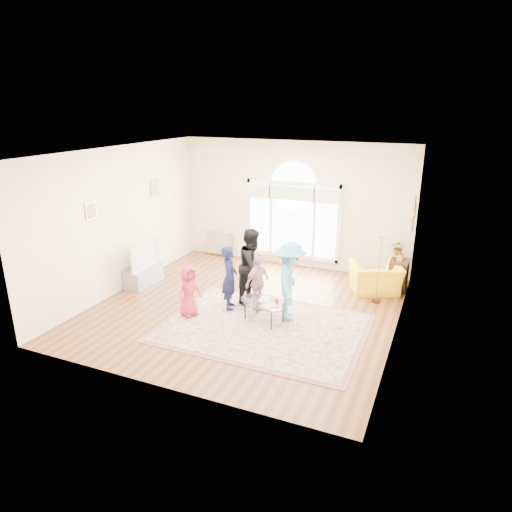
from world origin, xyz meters
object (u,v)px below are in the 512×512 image
at_px(armchair, 376,278).
at_px(area_rug, 263,327).
at_px(tv_console, 144,276).
at_px(coffee_table, 264,303).
at_px(television, 142,255).

bearing_deg(armchair, area_rug, 33.47).
xyz_separation_m(tv_console, coffee_table, (3.34, -0.69, 0.19)).
relative_size(television, coffee_table, 0.92).
bearing_deg(area_rug, armchair, 57.30).
xyz_separation_m(television, armchair, (5.08, 1.65, -0.39)).
relative_size(tv_console, television, 0.94).
xyz_separation_m(area_rug, tv_console, (-3.42, 0.95, 0.20)).
xyz_separation_m(area_rug, coffee_table, (-0.08, 0.26, 0.39)).
xyz_separation_m(coffee_table, armchair, (1.75, 2.34, -0.06)).
bearing_deg(tv_console, coffee_table, -11.69).
bearing_deg(coffee_table, armchair, 69.69).
relative_size(tv_console, armchair, 0.97).
bearing_deg(armchair, coffee_table, 29.39).
xyz_separation_m(television, coffee_table, (3.33, -0.69, -0.33)).
distance_m(tv_console, coffee_table, 3.42).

